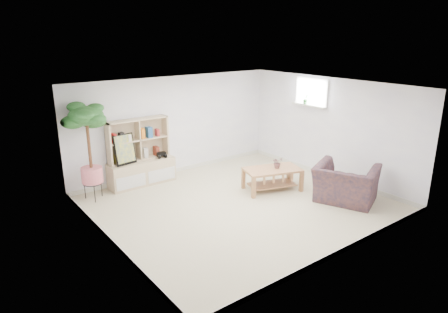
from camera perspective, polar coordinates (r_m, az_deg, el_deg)
floor at (r=8.30m, az=2.20°, el=-6.75°), size 5.50×5.00×0.01m
ceiling at (r=7.65m, az=2.41°, el=9.91°), size 5.50×5.00×0.01m
walls at (r=7.89m, az=2.30°, el=1.24°), size 5.51×5.01×2.40m
baseboard at (r=8.28m, az=2.21°, el=-6.43°), size 5.50×5.00×0.10m
window at (r=10.03m, az=12.43°, el=8.98°), size 0.10×0.98×0.68m
window_sill at (r=10.03m, az=12.08°, el=7.15°), size 0.14×1.00×0.04m
storage_unit at (r=9.29m, az=-11.82°, el=0.56°), size 1.53×0.52×1.53m
poster at (r=9.06m, az=-14.00°, el=0.98°), size 0.51×0.19×0.68m
toy_truck at (r=9.45m, az=-8.93°, el=0.29°), size 0.32×0.24×0.15m
coffee_table at (r=8.97m, az=6.89°, el=-3.25°), size 1.37×1.02×0.50m
table_plant at (r=8.91m, az=7.63°, el=-0.84°), size 0.25×0.22×0.26m
floor_tree at (r=8.62m, az=-18.64°, el=0.57°), size 0.94×0.94×2.07m
armchair at (r=8.63m, az=17.01°, el=-3.38°), size 1.44×1.52×0.89m
sill_plant at (r=10.10m, az=11.55°, el=8.05°), size 0.14×0.12×0.24m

